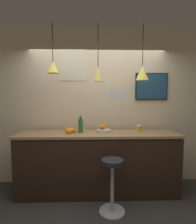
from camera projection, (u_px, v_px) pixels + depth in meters
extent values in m
plane|color=#33302D|center=(100.00, 221.00, 2.28)|extent=(14.00, 14.00, 0.00)
cube|color=beige|center=(97.00, 107.00, 3.33)|extent=(8.00, 0.06, 2.90)
cube|color=black|center=(98.00, 164.00, 2.98)|extent=(2.63, 0.59, 0.99)
cube|color=#99754C|center=(98.00, 134.00, 2.93)|extent=(2.67, 0.63, 0.04)
cylinder|color=#B7B7BC|center=(112.00, 211.00, 2.48)|extent=(0.36, 0.36, 0.02)
cylinder|color=#B7B7BC|center=(112.00, 187.00, 2.45)|extent=(0.05, 0.05, 0.68)
cylinder|color=#232328|center=(112.00, 162.00, 2.42)|extent=(0.31, 0.31, 0.06)
cylinder|color=beige|center=(104.00, 131.00, 2.97)|extent=(0.22, 0.22, 0.05)
sphere|color=orange|center=(103.00, 127.00, 3.00)|extent=(0.08, 0.08, 0.08)
sphere|color=orange|center=(101.00, 127.00, 2.99)|extent=(0.08, 0.08, 0.08)
sphere|color=orange|center=(104.00, 127.00, 2.97)|extent=(0.09, 0.09, 0.09)
sphere|color=orange|center=(69.00, 131.00, 2.84)|extent=(0.08, 0.08, 0.08)
sphere|color=orange|center=(73.00, 130.00, 2.93)|extent=(0.09, 0.09, 0.09)
sphere|color=orange|center=(70.00, 130.00, 2.96)|extent=(0.08, 0.08, 0.08)
sphere|color=orange|center=(70.00, 130.00, 2.99)|extent=(0.07, 0.07, 0.07)
sphere|color=orange|center=(69.00, 131.00, 2.90)|extent=(0.08, 0.08, 0.08)
sphere|color=orange|center=(72.00, 131.00, 2.92)|extent=(0.08, 0.08, 0.08)
sphere|color=orange|center=(69.00, 130.00, 2.97)|extent=(0.08, 0.08, 0.08)
sphere|color=orange|center=(67.00, 130.00, 2.97)|extent=(0.08, 0.08, 0.08)
sphere|color=orange|center=(70.00, 130.00, 2.98)|extent=(0.09, 0.09, 0.09)
cylinder|color=#286B33|center=(81.00, 126.00, 2.95)|extent=(0.08, 0.08, 0.23)
cylinder|color=#286B33|center=(81.00, 117.00, 2.94)|extent=(0.04, 0.04, 0.06)
cylinder|color=gold|center=(139.00, 129.00, 2.98)|extent=(0.09, 0.09, 0.11)
cylinder|color=white|center=(139.00, 126.00, 2.98)|extent=(0.09, 0.09, 0.01)
cylinder|color=black|center=(52.00, 42.00, 2.76)|extent=(0.01, 0.01, 0.61)
cone|color=#EAD14C|center=(53.00, 67.00, 2.79)|extent=(0.19, 0.19, 0.18)
sphere|color=#F9EFCC|center=(53.00, 72.00, 2.80)|extent=(0.04, 0.04, 0.04)
cylinder|color=black|center=(98.00, 45.00, 2.79)|extent=(0.01, 0.01, 0.69)
cone|color=#EAD14C|center=(98.00, 74.00, 2.82)|extent=(0.14, 0.14, 0.23)
sphere|color=#F9EFCC|center=(98.00, 80.00, 2.83)|extent=(0.04, 0.04, 0.04)
cylinder|color=black|center=(143.00, 45.00, 2.81)|extent=(0.01, 0.01, 0.66)
cone|color=#EAD14C|center=(142.00, 73.00, 2.84)|extent=(0.21, 0.21, 0.24)
sphere|color=#F9EFCC|center=(142.00, 79.00, 2.85)|extent=(0.04, 0.04, 0.04)
cube|color=black|center=(151.00, 86.00, 3.28)|extent=(0.60, 0.04, 0.49)
cube|color=navy|center=(152.00, 86.00, 3.26)|extent=(0.57, 0.01, 0.46)
cube|color=white|center=(116.00, 95.00, 2.66)|extent=(0.24, 0.01, 0.17)
cube|color=beige|center=(72.00, 62.00, 3.21)|extent=(0.50, 0.01, 0.67)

